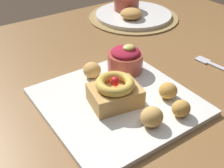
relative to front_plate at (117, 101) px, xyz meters
name	(u,v)px	position (x,y,z in m)	size (l,w,h in m)	color
dining_table	(125,106)	(0.08, 0.08, -0.10)	(1.29, 0.99, 0.73)	brown
woven_placemat	(133,17)	(0.34, 0.38, 0.00)	(0.32, 0.32, 0.01)	#997A47
front_plate	(117,101)	(0.00, 0.00, 0.00)	(0.30, 0.30, 0.01)	white
cake_slice	(115,92)	(-0.01, -0.01, 0.03)	(0.11, 0.10, 0.06)	tan
berry_ramekin	(125,59)	(0.08, 0.09, 0.04)	(0.09, 0.09, 0.07)	#B24C3D
fritter_front	(168,91)	(0.09, -0.06, 0.02)	(0.04, 0.04, 0.03)	gold
fritter_middle	(152,117)	(0.01, -0.10, 0.03)	(0.04, 0.04, 0.04)	tan
fritter_back	(92,70)	(0.00, 0.11, 0.02)	(0.04, 0.04, 0.04)	tan
fritter_extra	(181,108)	(0.07, -0.11, 0.02)	(0.04, 0.04, 0.03)	gold
back_plate	(133,15)	(0.34, 0.38, 0.01)	(0.27, 0.27, 0.01)	white
back_ramekin	(127,1)	(0.34, 0.42, 0.04)	(0.09, 0.09, 0.07)	#B24C3D
back_pastry	(131,14)	(0.30, 0.34, 0.03)	(0.08, 0.08, 0.03)	#C68E47
fork	(214,65)	(0.30, -0.01, 0.00)	(0.03, 0.13, 0.00)	silver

